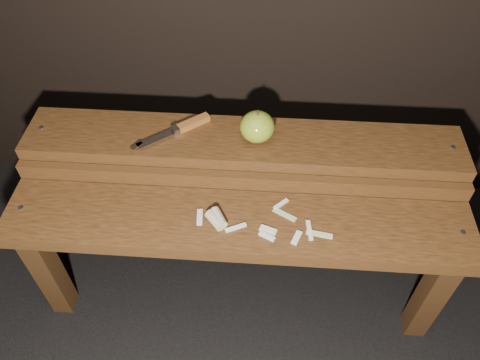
# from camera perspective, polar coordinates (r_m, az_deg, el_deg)

# --- Properties ---
(ground) EXTENTS (60.00, 60.00, 0.00)m
(ground) POSITION_cam_1_polar(r_m,az_deg,el_deg) (1.56, -0.16, -12.80)
(ground) COLOR black
(bench_front_tier) EXTENTS (1.20, 0.20, 0.42)m
(bench_front_tier) POSITION_cam_1_polar(r_m,az_deg,el_deg) (1.23, -0.40, -7.20)
(bench_front_tier) COLOR #371F0D
(bench_front_tier) RESTS_ON ground
(bench_rear_tier) EXTENTS (1.20, 0.21, 0.50)m
(bench_rear_tier) POSITION_cam_1_polar(r_m,az_deg,el_deg) (1.33, 0.32, 2.33)
(bench_rear_tier) COLOR #371F0D
(bench_rear_tier) RESTS_ON ground
(apple) EXTENTS (0.09, 0.09, 0.10)m
(apple) POSITION_cam_1_polar(r_m,az_deg,el_deg) (1.24, 2.11, 6.51)
(apple) COLOR olive
(apple) RESTS_ON bench_rear_tier
(knife) EXTENTS (0.20, 0.16, 0.02)m
(knife) POSITION_cam_1_polar(r_m,az_deg,el_deg) (1.30, -6.87, 6.45)
(knife) COLOR brown
(knife) RESTS_ON bench_rear_tier
(apple_scraps) EXTENTS (0.34, 0.14, 0.03)m
(apple_scraps) POSITION_cam_1_polar(r_m,az_deg,el_deg) (1.17, -0.76, -5.03)
(apple_scraps) COLOR beige
(apple_scraps) RESTS_ON bench_front_tier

